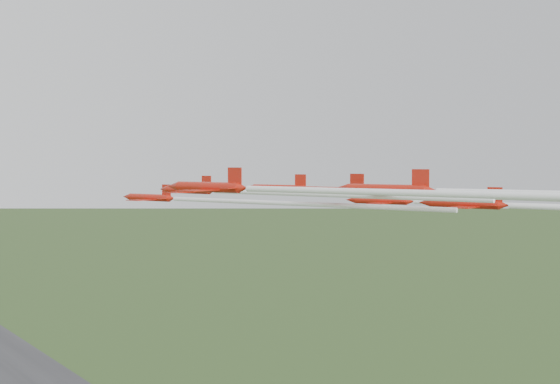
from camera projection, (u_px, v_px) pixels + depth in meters
jet_lead at (215, 200)px, 100.53m from camera, size 19.34×53.37×2.64m
jet_row2_left at (250, 192)px, 85.56m from camera, size 14.96×45.24×2.39m
jet_row2_right at (370, 191)px, 99.92m from camera, size 25.10×57.79×2.78m
jet_row3_left at (274, 189)px, 69.52m from camera, size 15.65×42.37×2.66m
jet_row3_mid at (414, 194)px, 81.46m from camera, size 17.41×52.04×2.88m
jet_row3_right at (436, 202)px, 103.79m from camera, size 18.53×40.96×2.64m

